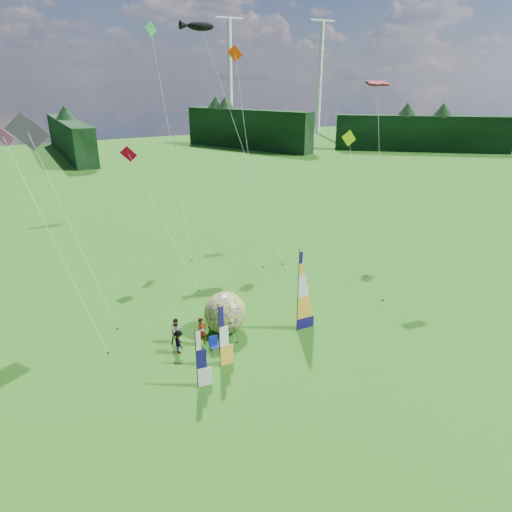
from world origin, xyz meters
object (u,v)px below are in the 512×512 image
feather_banner_main (298,293)px  spectator_b (177,331)px  side_banner_left (219,338)px  kite_whale (241,134)px  side_banner_far (196,360)px  spectator_c (179,342)px  bol_inflatable (225,313)px  camp_chair (215,345)px  spectator_a (202,331)px  spectator_d (211,315)px

feather_banner_main → spectator_b: (-7.36, 2.34, -1.90)m
side_banner_left → kite_whale: (10.32, 17.31, 8.79)m
side_banner_far → spectator_c: bearing=93.7°
bol_inflatable → camp_chair: (-1.63, -1.93, -0.86)m
spectator_b → spectator_c: bearing=-109.7°
bol_inflatable → spectator_c: bearing=-165.4°
bol_inflatable → camp_chair: 2.67m
side_banner_far → kite_whale: (12.16, 18.43, 8.99)m
feather_banner_main → spectator_c: (-7.64, 1.25, -2.00)m
side_banner_far → camp_chair: 3.60m
feather_banner_main → side_banner_far: size_ratio=1.60×
spectator_b → bol_inflatable: bearing=-8.3°
camp_chair → spectator_b: bearing=132.9°
side_banner_left → spectator_c: (-1.56, 2.51, -1.18)m
kite_whale → bol_inflatable: bearing=-137.8°
camp_chair → spectator_a: bearing=110.0°
spectator_d → kite_whale: (8.96, 13.00, 9.79)m
spectator_b → spectator_d: bearing=9.7°
feather_banner_main → side_banner_far: feather_banner_main is taller
spectator_a → kite_whale: size_ratio=0.09×
bol_inflatable → kite_whale: size_ratio=0.13×
spectator_b → kite_whale: bearing=44.5°
camp_chair → kite_whale: (10.00, 15.81, 10.21)m
side_banner_left → side_banner_far: size_ratio=1.12×
spectator_d → bol_inflatable: bearing=129.7°
side_banner_far → side_banner_left: bearing=39.4°
spectator_c → spectator_d: (2.92, 1.79, 0.18)m
side_banner_far → bol_inflatable: 5.93m
camp_chair → kite_whale: bearing=63.2°
spectator_d → camp_chair: spectator_d is taller
side_banner_far → spectator_a: size_ratio=1.87×
bol_inflatable → kite_whale: kite_whale is taller
spectator_c → kite_whale: (11.88, 14.80, 9.96)m
feather_banner_main → side_banner_left: 6.26m
side_banner_left → kite_whale: bearing=58.7°
feather_banner_main → side_banner_far: 8.32m
side_banner_left → feather_banner_main: bearing=11.2°
side_banner_far → spectator_c: side_banner_far is taller
spectator_d → spectator_c: bearing=37.0°
spectator_c → feather_banner_main: bearing=-100.1°
side_banner_far → feather_banner_main: bearing=24.7°
side_banner_left → spectator_c: size_ratio=2.58×
side_banner_far → kite_whale: size_ratio=0.16×
spectator_b → side_banner_left: bearing=-75.7°
bol_inflatable → spectator_c: 3.69m
bol_inflatable → spectator_d: size_ratio=1.48×
spectator_b → spectator_c: spectator_b is taller
spectator_d → spectator_b: bearing=20.4°
side_banner_left → spectator_a: size_ratio=2.09×
kite_whale → spectator_d: bearing=-141.3°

